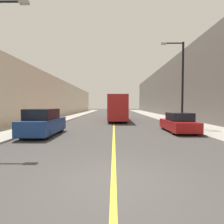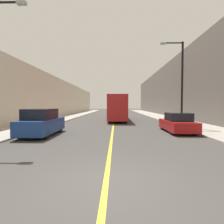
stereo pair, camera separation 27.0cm
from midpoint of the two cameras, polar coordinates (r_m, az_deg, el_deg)
ground_plane at (r=5.29m, az=-0.43°, el=-22.07°), size 200.00×200.00×0.00m
sidewalk_left at (r=35.89m, az=-12.33°, el=-1.15°), size 3.99×72.00×0.11m
sidewalk_right at (r=35.82m, az=14.47°, el=-1.18°), size 3.99×72.00×0.11m
building_row_left at (r=37.00m, az=-18.41°, el=4.36°), size 4.00×72.00×7.17m
building_row_right at (r=37.00m, az=20.62°, el=6.85°), size 4.00×72.00×10.43m
road_center_line at (r=34.89m, az=1.06°, el=-1.28°), size 0.16×72.00×0.01m
bus at (r=25.08m, az=2.01°, el=1.51°), size 2.43×10.75×3.44m
parked_suv_left at (r=13.53m, az=-21.42°, el=-3.38°), size 1.94×4.53×1.91m
car_right_near at (r=15.04m, az=21.09°, el=-3.51°), size 1.90×4.28×1.57m
street_lamp_right at (r=18.23m, az=21.84°, el=9.86°), size 2.21×0.24×8.07m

